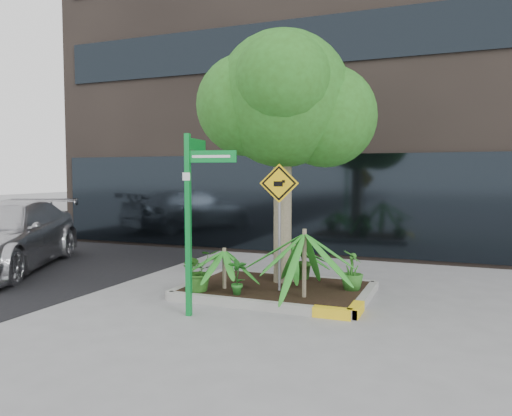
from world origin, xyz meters
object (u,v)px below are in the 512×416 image
at_px(parked_car, 2,236).
at_px(cattle_sign, 279,205).
at_px(street_sign_post, 193,204).
at_px(tree, 283,100).

bearing_deg(parked_car, cattle_sign, -25.31).
height_order(street_sign_post, cattle_sign, street_sign_post).
relative_size(parked_car, street_sign_post, 1.92).
relative_size(tree, street_sign_post, 1.74).
bearing_deg(street_sign_post, tree, 63.28).
xyz_separation_m(parked_car, cattle_sign, (6.69, -0.05, 0.87)).
bearing_deg(tree, cattle_sign, -76.61).
bearing_deg(cattle_sign, parked_car, 158.85).
height_order(tree, parked_car, tree).
height_order(parked_car, cattle_sign, cattle_sign).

